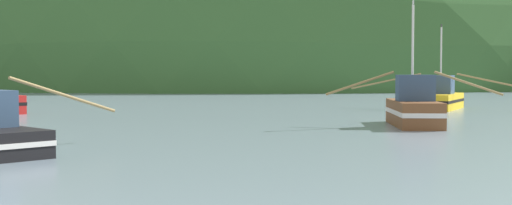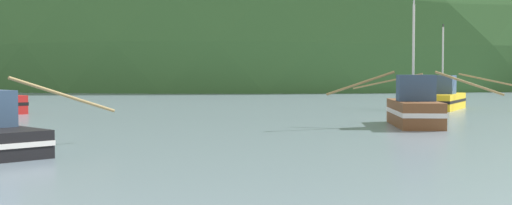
{
  "view_description": "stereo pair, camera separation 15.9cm",
  "coord_description": "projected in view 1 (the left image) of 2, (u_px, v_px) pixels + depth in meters",
  "views": [
    {
      "loc": [
        -4.68,
        0.59,
        2.78
      ],
      "look_at": [
        0.51,
        30.12,
        1.4
      ],
      "focal_mm": 48.17,
      "sensor_mm": 36.0,
      "label": 1
    },
    {
      "loc": [
        -4.52,
        0.56,
        2.78
      ],
      "look_at": [
        0.51,
        30.12,
        1.4
      ],
      "focal_mm": 48.17,
      "sensor_mm": 36.0,
      "label": 2
    }
  ],
  "objects": [
    {
      "name": "fishing_boat_brown",
      "position": [
        414.0,
        109.0,
        34.68
      ],
      "size": [
        8.69,
        6.38,
        6.39
      ],
      "rotation": [
        0.0,
        0.0,
        1.34
      ],
      "color": "brown",
      "rests_on": "ground"
    },
    {
      "name": "hill_far_right",
      "position": [
        265.0,
        84.0,
        148.02
      ],
      "size": [
        160.17,
        128.13,
        92.48
      ],
      "primitive_type": "ellipsoid",
      "color": "#386633",
      "rests_on": "ground"
    },
    {
      "name": "fishing_boat_yellow",
      "position": [
        438.0,
        98.0,
        49.68
      ],
      "size": [
        10.74,
        7.78,
        6.21
      ],
      "rotation": [
        0.0,
        0.0,
        0.95
      ],
      "color": "gold",
      "rests_on": "ground"
    }
  ]
}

